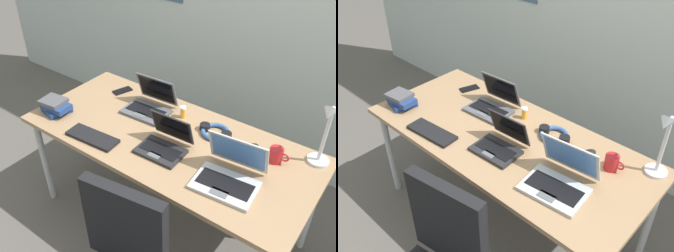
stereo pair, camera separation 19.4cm
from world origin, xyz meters
The scene contains 14 objects.
ground_plane centered at (0.00, 0.00, 0.00)m, with size 12.00×12.00×0.00m, color #56514C.
wall_back centered at (0.00, 1.10, 1.30)m, with size 6.00×0.13×2.60m.
desk centered at (0.00, 0.00, 0.68)m, with size 1.80×0.80×0.74m.
desk_lamp centered at (0.80, 0.28, 0.94)m, with size 0.12×0.18×0.40m.
laptop_near_mouse centered at (0.48, -0.12, 0.79)m, with size 0.35×0.33×0.23m.
laptop_mid_desk centered at (0.05, -0.11, 0.78)m, with size 0.28×0.26×0.20m.
laptop_back_right centered at (-0.28, 0.16, 0.78)m, with size 0.31×0.28×0.21m.
external_keyboard centered at (-0.35, -0.28, 0.75)m, with size 0.33×0.12×0.02m, color black.
computer_mouse centered at (0.46, 0.18, 0.76)m, with size 0.06×0.10×0.03m, color black.
cell_phone centered at (-0.59, 0.24, 0.74)m, with size 0.06×0.14×0.01m, color black.
headphones centered at (0.21, 0.20, 0.76)m, with size 0.21×0.18×0.04m.
pill_bottle centered at (-0.05, 0.23, 0.78)m, with size 0.04×0.04×0.08m.
book_stack centered at (-0.76, -0.22, 0.79)m, with size 0.21×0.19×0.09m.
coffee_mug centered at (0.61, 0.17, 0.78)m, with size 0.11×0.08×0.09m.
Camera 2 is at (1.22, -1.32, 2.09)m, focal length 39.95 mm.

